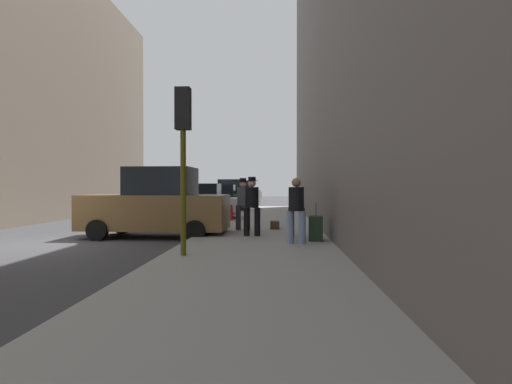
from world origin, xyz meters
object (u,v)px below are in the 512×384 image
parked_silver_sedan (196,203)px  pedestrian_with_fedora (252,203)px  traffic_light (183,134)px  parked_white_van (238,193)px  pedestrian_in_jeans (296,207)px  rolling_suitcase (316,228)px  fire_hydrant (230,213)px  parked_bronze_suv (157,205)px  duffel_bag (275,225)px  pedestrian_with_beanie (243,201)px  parked_red_hatchback (244,194)px  parked_black_suv (229,194)px  pedestrian_in_red_jacket (297,205)px  parked_dark_green_sedan (217,199)px

parked_silver_sedan → pedestrian_with_fedora: (3.11, -6.91, 0.29)m
parked_silver_sedan → traffic_light: 10.72m
parked_white_van → pedestrian_in_jeans: parked_white_van is taller
pedestrian_in_jeans → pedestrian_with_fedora: bearing=129.0°
parked_white_van → rolling_suitcase: (4.94, -27.72, -0.54)m
fire_hydrant → parked_bronze_suv: bearing=-110.3°
traffic_light → duffel_bag: (1.93, 5.54, -2.47)m
parked_bronze_suv → fire_hydrant: parked_bronze_suv is taller
parked_silver_sedan → pedestrian_with_beanie: bearing=-62.8°
parked_bronze_suv → parked_red_hatchback: (0.00, 33.03, -0.18)m
parked_red_hatchback → fire_hydrant: bearing=-86.3°
parked_black_suv → parked_bronze_suv: bearing=-90.0°
parked_silver_sedan → pedestrian_with_beanie: (2.70, -5.25, 0.29)m
pedestrian_with_beanie → traffic_light: bearing=-99.3°
parked_bronze_suv → traffic_light: traffic_light is taller
parked_red_hatchback → fire_hydrant: parked_red_hatchback is taller
traffic_light → rolling_suitcase: 4.61m
parked_bronze_suv → traffic_light: size_ratio=1.29×
fire_hydrant → pedestrian_in_jeans: 7.57m
pedestrian_in_red_jacket → pedestrian_with_fedora: bearing=167.8°
parked_black_suv → pedestrian_with_fedora: parked_black_suv is taller
parked_black_suv → rolling_suitcase: parked_black_suv is taller
parked_bronze_suv → parked_dark_green_sedan: 12.96m
pedestrian_in_jeans → pedestrian_with_beanie: (-1.67, 3.21, 0.03)m
parked_red_hatchback → pedestrian_in_red_jacket: pedestrian_in_red_jacket is taller
parked_white_van → traffic_light: bearing=-86.5°
pedestrian_with_fedora → traffic_light: bearing=-109.9°
parked_black_suv → pedestrian_with_fedora: 20.38m
pedestrian_in_jeans → parked_red_hatchback: bearing=97.1°
rolling_suitcase → duffel_bag: 3.19m
parked_bronze_suv → pedestrian_with_beanie: bearing=19.9°
parked_silver_sedan → traffic_light: (1.85, -10.39, 1.91)m
rolling_suitcase → fire_hydrant: bearing=115.9°
pedestrian_with_fedora → parked_red_hatchback: bearing=95.3°
parked_silver_sedan → parked_white_van: (-0.00, 19.89, 0.18)m
fire_hydrant → parked_black_suv: bearing=97.0°
pedestrian_with_fedora → duffel_bag: (0.67, 2.06, -0.85)m
parked_red_hatchback → duffel_bag: 31.88m
traffic_light → pedestrian_in_red_jacket: (2.58, 3.19, -1.65)m
parked_dark_green_sedan → traffic_light: 17.32m
traffic_light → duffel_bag: 6.36m
parked_dark_green_sedan → duffel_bag: (3.79, -11.58, -0.56)m
parked_bronze_suv → duffel_bag: bearing=20.0°
parked_white_van → pedestrian_with_fedora: bearing=-83.4°
parked_bronze_suv → parked_red_hatchback: parked_bronze_suv is taller
parked_dark_green_sedan → parked_black_suv: bearing=90.0°
parked_white_van → duffel_bag: size_ratio=10.60×
parked_silver_sedan → rolling_suitcase: (4.94, -7.83, -0.36)m
parked_red_hatchback → pedestrian_in_red_jacket: (4.44, -34.00, 0.26)m
parked_silver_sedan → parked_dark_green_sedan: size_ratio=1.00×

